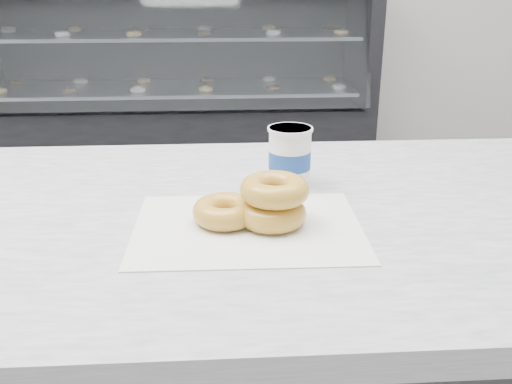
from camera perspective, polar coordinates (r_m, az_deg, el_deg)
display_case at (r=3.66m, az=-8.10°, el=8.91°), size 2.40×0.74×1.25m
wax_paper at (r=0.86m, az=-0.83°, el=-3.53°), size 0.34×0.27×0.00m
donut_single at (r=0.87m, az=-3.08°, el=-1.93°), size 0.11×0.11×0.04m
donut_stack at (r=0.85m, az=1.74°, el=-0.95°), size 0.15×0.15×0.07m
coffee_cup at (r=1.01m, az=3.39°, el=3.61°), size 0.10×0.10×0.11m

